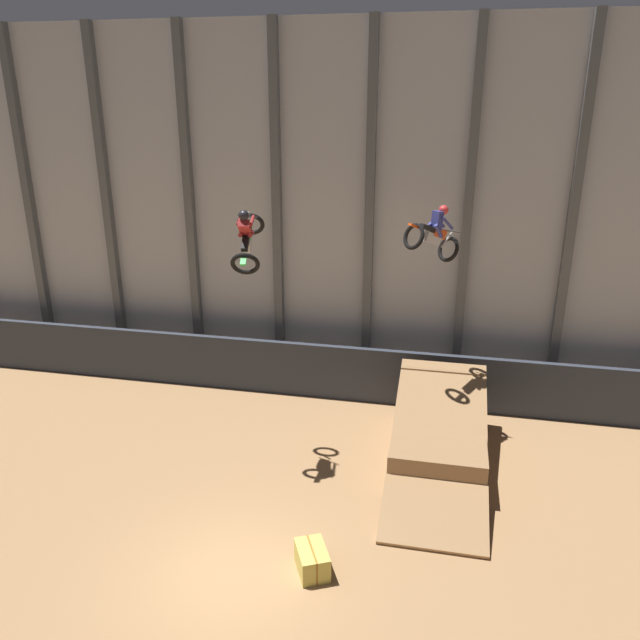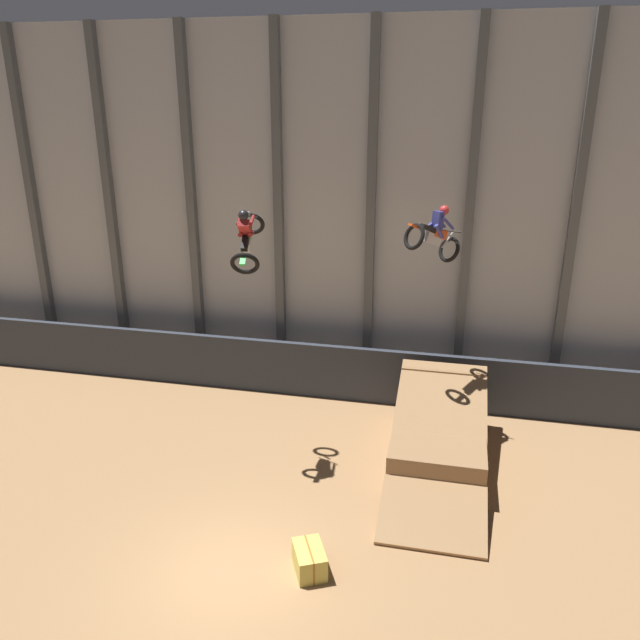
{
  "view_description": "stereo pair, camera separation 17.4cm",
  "coord_description": "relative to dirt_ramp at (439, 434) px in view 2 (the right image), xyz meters",
  "views": [
    {
      "loc": [
        4.04,
        -9.91,
        9.55
      ],
      "look_at": [
        0.8,
        5.52,
        3.83
      ],
      "focal_mm": 35.0,
      "sensor_mm": 36.0,
      "label": 1
    },
    {
      "loc": [
        4.22,
        -9.88,
        9.55
      ],
      "look_at": [
        0.8,
        5.52,
        3.83
      ],
      "focal_mm": 35.0,
      "sensor_mm": 36.0,
      "label": 2
    }
  ],
  "objects": [
    {
      "name": "ground_plane",
      "position": [
        -4.16,
        -5.66,
        -0.68
      ],
      "size": [
        60.0,
        60.0,
        0.0
      ],
      "primitive_type": "plane",
      "color": "#9E754C"
    },
    {
      "name": "rider_bike_left_air",
      "position": [
        -5.06,
        -0.93,
        5.5
      ],
      "size": [
        1.01,
        1.86,
        1.7
      ],
      "rotation": [
        0.57,
        0.0,
        0.17
      ],
      "color": "black"
    },
    {
      "name": "rider_bike_right_air",
      "position": [
        -0.52,
        1.38,
        5.28
      ],
      "size": [
        1.7,
        1.7,
        1.65
      ],
      "rotation": [
        -0.38,
        0.0,
        -0.79
      ],
      "color": "black"
    },
    {
      "name": "dirt_ramp",
      "position": [
        0.0,
        0.0,
        0.0
      ],
      "size": [
        2.49,
        6.19,
        2.06
      ],
      "color": "#966F48",
      "rests_on": "ground_plane"
    },
    {
      "name": "lower_barrier",
      "position": [
        -4.16,
        2.83,
        0.25
      ],
      "size": [
        31.36,
        0.2,
        1.86
      ],
      "color": "#2D333D",
      "rests_on": "ground_plane"
    },
    {
      "name": "arena_back_wall",
      "position": [
        -4.16,
        4.21,
        5.2
      ],
      "size": [
        32.0,
        0.4,
        11.76
      ],
      "color": "#A3A8B2",
      "rests_on": "ground_plane"
    },
    {
      "name": "hay_bale_trackside",
      "position": [
        -2.47,
        -5.18,
        -0.4
      ],
      "size": [
        0.93,
        1.07,
        0.57
      ],
      "rotation": [
        0.0,
        0.0,
        2.02
      ],
      "color": "#CCB751",
      "rests_on": "ground_plane"
    }
  ]
}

